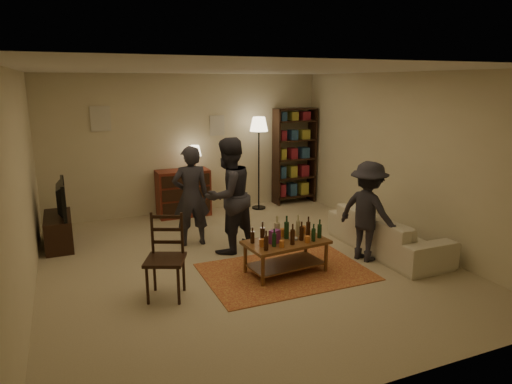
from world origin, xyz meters
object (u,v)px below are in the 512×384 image
tv_stand (58,223)px  bookshelf (294,155)px  person_by_sofa (368,211)px  sofa (387,232)px  floor_lamp (259,131)px  dining_chair (166,253)px  person_left (191,196)px  dresser (184,192)px  person_right (228,196)px  coffee_table (286,244)px

tv_stand → bookshelf: bookshelf is taller
bookshelf → person_by_sofa: (-0.55, -3.34, -0.31)m
sofa → floor_lamp: bearing=15.9°
tv_stand → bookshelf: bearing=11.8°
tv_stand → floor_lamp: bearing=12.0°
dining_chair → person_left: size_ratio=0.65×
dining_chair → sofa: size_ratio=0.50×
dresser → sofa: size_ratio=0.65×
tv_stand → bookshelf: size_ratio=0.52×
person_by_sofa → floor_lamp: bearing=-12.8°
dresser → bookshelf: 2.50m
dining_chair → person_right: bearing=66.7°
dining_chair → sofa: 3.45m
dining_chair → bookshelf: bearing=67.5°
coffee_table → tv_stand: size_ratio=1.10×
sofa → person_by_sofa: 0.67m
floor_lamp → person_right: 2.58m
dining_chair → sofa: (3.44, 0.17, -0.24)m
coffee_table → person_right: 1.26m
dining_chair → person_left: 1.82m
dining_chair → dresser: (1.05, 3.29, -0.07)m
floor_lamp → person_left: 2.52m
coffee_table → person_by_sofa: person_by_sofa is taller
person_left → person_right: 0.68m
coffee_table → tv_stand: 3.68m
person_by_sofa → sofa: bearing=-91.9°
sofa → person_by_sofa: bearing=107.3°
person_left → dining_chair: bearing=69.1°
floor_lamp → dining_chair: bearing=-129.1°
person_by_sofa → bookshelf: bearing=-28.5°
bookshelf → dresser: bearing=-178.4°
bookshelf → floor_lamp: 1.08m
dining_chair → bookshelf: bookshelf is taller
dining_chair → sofa: bearing=26.5°
dining_chair → tv_stand: bearing=140.5°
person_left → person_right: bearing=135.3°
floor_lamp → person_by_sofa: size_ratio=1.29×
tv_stand → dining_chair: bearing=-63.1°
sofa → person_by_sofa: person_by_sofa is taller
coffee_table → floor_lamp: floor_lamp is taller
person_by_sofa → tv_stand: bearing=41.2°
dresser → person_left: (-0.29, -1.66, 0.32)m
bookshelf → dining_chair: bearing=-136.1°
coffee_table → sofa: bearing=4.2°
person_right → sofa: bearing=132.6°
tv_stand → person_left: (1.96, -0.74, 0.41)m
sofa → person_by_sofa: size_ratio=1.43×
sofa → person_right: (-2.24, 0.95, 0.57)m
coffee_table → dining_chair: 1.64m
dresser → sofa: dresser is taller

